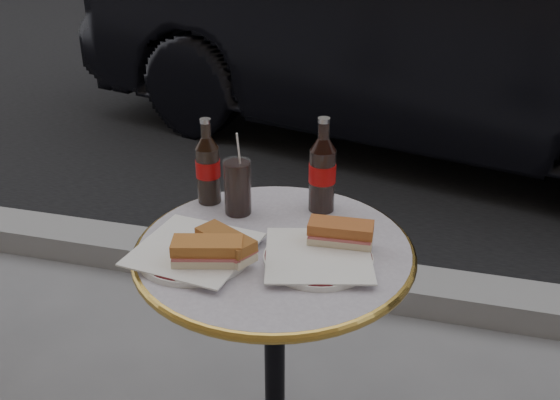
% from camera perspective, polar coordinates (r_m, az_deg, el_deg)
% --- Properties ---
extents(asphalt_road, '(40.00, 8.00, 0.00)m').
position_cam_1_polar(asphalt_road, '(6.31, 12.03, 13.17)').
color(asphalt_road, black).
rests_on(asphalt_road, ground).
extents(curb, '(40.00, 0.20, 0.12)m').
position_cam_1_polar(curb, '(2.49, 5.11, -7.27)').
color(curb, gray).
rests_on(curb, ground).
extents(bistro_table, '(0.62, 0.62, 0.73)m').
position_cam_1_polar(bistro_table, '(1.60, -0.48, -15.49)').
color(bistro_table, '#BAB2C4').
rests_on(bistro_table, ground).
extents(plate_left, '(0.31, 0.31, 0.01)m').
position_cam_1_polar(plate_left, '(1.35, -7.84, -4.77)').
color(plate_left, white).
rests_on(plate_left, bistro_table).
extents(plate_right, '(0.25, 0.25, 0.01)m').
position_cam_1_polar(plate_right, '(1.32, 3.51, -5.33)').
color(plate_right, white).
rests_on(plate_right, bistro_table).
extents(sandwich_left_a, '(0.16, 0.10, 0.05)m').
position_cam_1_polar(sandwich_left_a, '(1.29, -6.63, -4.81)').
color(sandwich_left_a, '#B4692D').
rests_on(sandwich_left_a, plate_left).
extents(sandwich_left_b, '(0.15, 0.12, 0.05)m').
position_cam_1_polar(sandwich_left_b, '(1.31, -4.95, -4.17)').
color(sandwich_left_b, '#955725').
rests_on(sandwich_left_b, plate_left).
extents(sandwich_right, '(0.14, 0.07, 0.05)m').
position_cam_1_polar(sandwich_right, '(1.35, 5.56, -3.12)').
color(sandwich_right, '#AC5B2B').
rests_on(sandwich_right, plate_right).
extents(cola_bottle_left, '(0.06, 0.06, 0.22)m').
position_cam_1_polar(cola_bottle_left, '(1.53, -6.64, 3.56)').
color(cola_bottle_left, black).
rests_on(cola_bottle_left, bistro_table).
extents(cola_bottle_right, '(0.08, 0.08, 0.24)m').
position_cam_1_polar(cola_bottle_right, '(1.48, 3.91, 3.22)').
color(cola_bottle_right, black).
rests_on(cola_bottle_right, bistro_table).
extents(cola_glass, '(0.07, 0.07, 0.14)m').
position_cam_1_polar(cola_glass, '(1.48, -3.91, 1.18)').
color(cola_glass, black).
rests_on(cola_glass, bistro_table).
extents(parked_car, '(2.50, 4.51, 1.40)m').
position_cam_1_polar(parked_car, '(3.87, 13.94, 15.14)').
color(parked_car, black).
rests_on(parked_car, ground).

